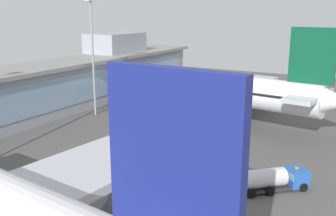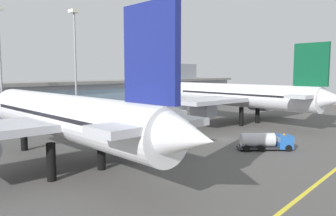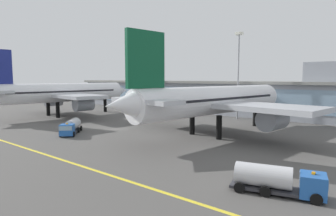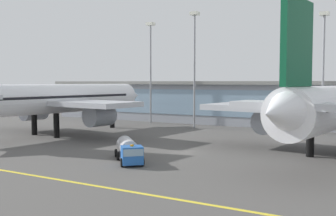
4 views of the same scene
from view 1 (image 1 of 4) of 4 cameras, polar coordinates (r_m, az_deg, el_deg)
ground_plane at (r=56.37m, az=6.35°, el=-8.55°), size 180.00×180.00×0.00m
terminal_building at (r=82.07m, az=-21.59°, el=2.05°), size 127.57×14.00×15.95m
airliner_near_right at (r=75.76m, az=7.00°, el=2.92°), size 42.87×51.69×19.23m
baggage_tug_near at (r=50.20m, az=15.66°, el=-10.10°), size 8.00×8.22×2.90m
apron_light_mast_east at (r=81.83m, az=-11.23°, el=9.89°), size 1.80×1.80×24.51m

